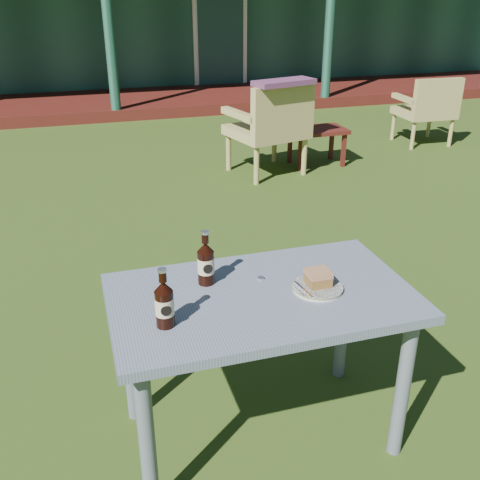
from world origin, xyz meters
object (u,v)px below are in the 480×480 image
object	(u,v)px
plate	(318,288)
side_table	(317,134)
cola_bottle_near	(206,263)
armchair_left	(272,124)
armchair_right	(428,107)
cake_slice	(318,278)
cafe_table	(262,315)
cola_bottle_far	(164,303)

from	to	relation	value
plate	side_table	world-z (taller)	plate
cola_bottle_near	armchair_left	distance (m)	3.63
armchair_right	side_table	world-z (taller)	armchair_right
cola_bottle_near	plate	bearing A→B (deg)	-23.58
plate	cake_slice	size ratio (longest dim) A/B	2.22
plate	armchair_right	world-z (taller)	armchair_right
plate	armchair_left	bearing A→B (deg)	73.02
armchair_right	cafe_table	bearing A→B (deg)	-131.01
cafe_table	cake_slice	size ratio (longest dim) A/B	13.04
armchair_left	armchair_right	bearing A→B (deg)	14.17
plate	side_table	distance (m)	4.04
armchair_left	armchair_right	distance (m)	2.26
plate	cake_slice	xyz separation A→B (m)	(0.01, 0.01, 0.04)
armchair_left	side_table	xyz separation A→B (m)	(0.59, 0.18, -0.19)
cafe_table	cola_bottle_far	xyz separation A→B (m)	(-0.40, -0.11, 0.19)
cake_slice	armchair_left	xyz separation A→B (m)	(1.06, 3.46, -0.24)
cola_bottle_far	armchair_right	size ratio (longest dim) A/B	0.28
cola_bottle_far	armchair_left	distance (m)	3.95
cafe_table	cola_bottle_far	bearing A→B (deg)	-164.38
side_table	armchair_left	bearing A→B (deg)	-162.69
cola_bottle_far	armchair_right	bearing A→B (deg)	46.65
cola_bottle_far	armchair_left	bearing A→B (deg)	64.60
plate	armchair_left	xyz separation A→B (m)	(1.06, 3.48, -0.20)
cake_slice	plate	bearing A→B (deg)	-116.06
cafe_table	cola_bottle_near	distance (m)	0.31
plate	cake_slice	world-z (taller)	cake_slice
cake_slice	cola_bottle_far	world-z (taller)	cola_bottle_far
cola_bottle_near	cafe_table	bearing A→B (deg)	-37.68
side_table	cola_bottle_near	bearing A→B (deg)	-120.68
plate	armchair_right	distance (m)	5.19
cafe_table	plate	size ratio (longest dim) A/B	5.88
cafe_table	armchair_left	world-z (taller)	armchair_left
armchair_left	cola_bottle_near	bearing A→B (deg)	-114.11
armchair_right	plate	bearing A→B (deg)	-128.91
plate	cola_bottle_far	xyz separation A→B (m)	(-0.63, -0.08, 0.08)
armchair_left	side_table	bearing A→B (deg)	17.31
cake_slice	cola_bottle_far	xyz separation A→B (m)	(-0.63, -0.09, 0.05)
cafe_table	cola_bottle_far	size ratio (longest dim) A/B	5.23
cake_slice	side_table	bearing A→B (deg)	65.72
armchair_left	cafe_table	bearing A→B (deg)	-110.47
cafe_table	cola_bottle_far	distance (m)	0.46
armchair_left	armchair_right	xyz separation A→B (m)	(2.19, 0.55, -0.07)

